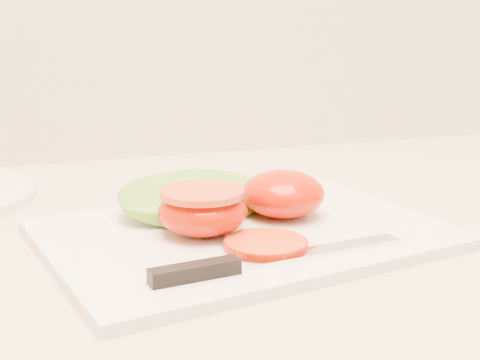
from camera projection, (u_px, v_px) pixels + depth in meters
name	position (u px, v px, depth m)	size (l,w,h in m)	color
cutting_board	(243.00, 234.00, 0.63)	(0.36, 0.26, 0.01)	white
tomato_half_dome	(283.00, 194.00, 0.66)	(0.08, 0.08, 0.05)	red
tomato_half_cut	(203.00, 210.00, 0.61)	(0.08, 0.08, 0.04)	red
tomato_slice_0	(265.00, 244.00, 0.58)	(0.07, 0.07, 0.01)	#E55227
lettuce_leaf_0	(195.00, 196.00, 0.68)	(0.17, 0.11, 0.03)	#80C133
lettuce_leaf_1	(231.00, 192.00, 0.71)	(0.12, 0.09, 0.03)	#80C133
knife	(249.00, 263.00, 0.53)	(0.23, 0.05, 0.01)	silver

